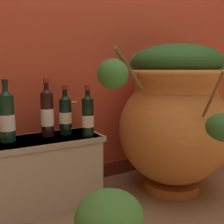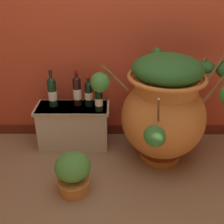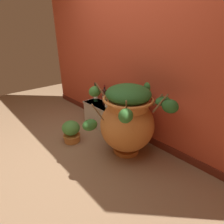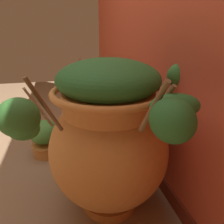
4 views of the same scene
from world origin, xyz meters
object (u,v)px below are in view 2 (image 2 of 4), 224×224
wine_bottle_back (99,98)px  potted_shrub (73,172)px  wine_bottle_right (77,91)px  wine_bottle_left (89,93)px  wine_bottle_middle (52,91)px  terracotta_urn (164,107)px

wine_bottle_back → potted_shrub: bearing=-106.9°
wine_bottle_right → wine_bottle_left: bearing=-7.6°
wine_bottle_middle → wine_bottle_back: (0.43, -0.11, -0.02)m
terracotta_urn → wine_bottle_left: (-0.65, 0.24, 0.02)m
terracotta_urn → potted_shrub: size_ratio=3.56×
wine_bottle_middle → wine_bottle_right: 0.22m
potted_shrub → terracotta_urn: bearing=31.1°
wine_bottle_back → wine_bottle_middle: bearing=166.2°
wine_bottle_left → wine_bottle_back: 0.15m
wine_bottle_right → potted_shrub: size_ratio=1.00×
terracotta_urn → wine_bottle_middle: terracotta_urn is taller
terracotta_urn → wine_bottle_right: 0.80m
wine_bottle_left → wine_bottle_right: 0.11m
wine_bottle_left → wine_bottle_back: (0.10, -0.11, -0.00)m
wine_bottle_back → potted_shrub: (-0.17, -0.57, -0.36)m
wine_bottle_left → wine_bottle_middle: bearing=-179.4°
terracotta_urn → wine_bottle_middle: bearing=166.4°
terracotta_urn → wine_bottle_back: bearing=166.6°
terracotta_urn → wine_bottle_left: bearing=159.7°
wine_bottle_right → wine_bottle_back: bearing=-31.1°
wine_bottle_back → potted_shrub: 0.69m
terracotta_urn → wine_bottle_back: 0.57m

